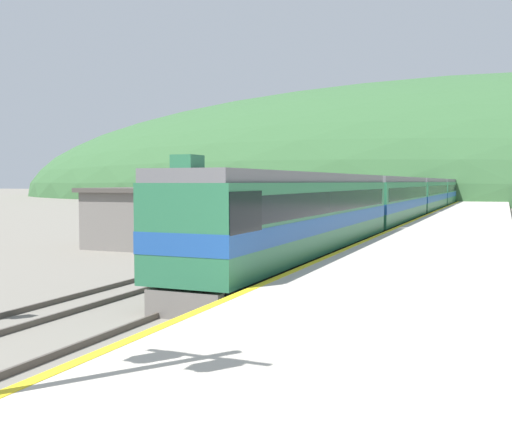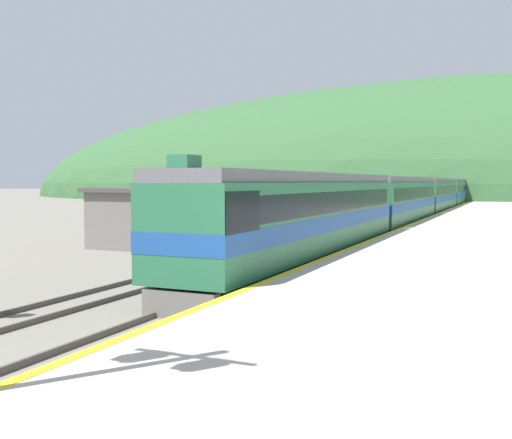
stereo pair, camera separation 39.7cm
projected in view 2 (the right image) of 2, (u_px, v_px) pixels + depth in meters
The scene contains 10 objects.
track_main at pixel (439, 213), 69.53m from camera, with size 1.52×180.00×0.16m.
track_siding at pixel (405, 213), 71.11m from camera, with size 1.52×180.00×0.16m.
platform at pixel (475, 222), 49.16m from camera, with size 6.77×140.00×0.93m.
distant_hills at pixel (478, 198), 135.24m from camera, with size 237.39×106.83×52.89m.
station_shed at pixel (173, 218), 33.77m from camera, with size 8.71×5.68×3.40m.
express_train_lead_car at pixel (304, 217), 25.61m from camera, with size 2.94×21.44×4.47m.
carriage_second at pixel (398, 202), 45.52m from camera, with size 2.93×19.89×4.11m.
carriage_third at pixel (434, 196), 64.49m from camera, with size 2.93×19.89×4.11m.
carriage_fourth at pixel (453, 193), 83.47m from camera, with size 2.93×19.89×4.11m.
siding_train at pixel (394, 198), 64.73m from camera, with size 2.90×43.26×3.91m.
Camera 2 is at (8.38, -2.16, 3.74)m, focal length 42.00 mm.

